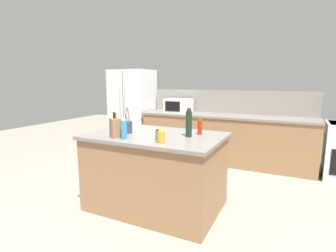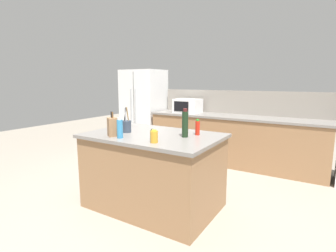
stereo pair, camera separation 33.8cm
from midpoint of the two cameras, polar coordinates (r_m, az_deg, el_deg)
name	(u,v)px [view 2 (the right image)]	position (r m, az deg, el deg)	size (l,w,h in m)	color
ground_plane	(154,205)	(3.52, -0.26, -16.96)	(14.00, 14.00, 0.00)	gray
back_counter_run	(232,140)	(5.18, 15.66, -3.02)	(3.30, 0.66, 0.94)	#936B47
wall_backsplash	(239,102)	(5.38, 16.94, 4.92)	(3.26, 0.03, 0.46)	gray
kitchen_island	(153,170)	(3.34, -0.27, -9.70)	(1.63, 1.08, 0.94)	#936B47
refrigerator	(144,110)	(6.07, -3.70, 3.42)	(0.88, 0.75, 1.83)	white
microwave	(188,106)	(5.42, 6.09, 4.39)	(0.52, 0.39, 0.28)	white
knife_block	(112,127)	(3.11, -9.01, -0.17)	(0.16, 0.16, 0.29)	#936B47
utensil_crock	(126,126)	(3.33, -6.19, 0.00)	(0.12, 0.12, 0.32)	#333D4C
dish_soap_bottle	(120,128)	(3.00, -7.29, -0.56)	(0.07, 0.07, 0.24)	#3384BC
spice_jar_oregano	(152,135)	(2.89, -0.06, -1.96)	(0.05, 0.05, 0.12)	#567038
honey_jar	(154,137)	(2.75, 0.47, -2.35)	(0.08, 0.08, 0.14)	gold
hot_sauce_bottle	(198,128)	(3.19, 9.47, -0.38)	(0.05, 0.05, 0.19)	red
wine_bottle	(185,124)	(3.04, 6.93, 0.47)	(0.07, 0.07, 0.33)	black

